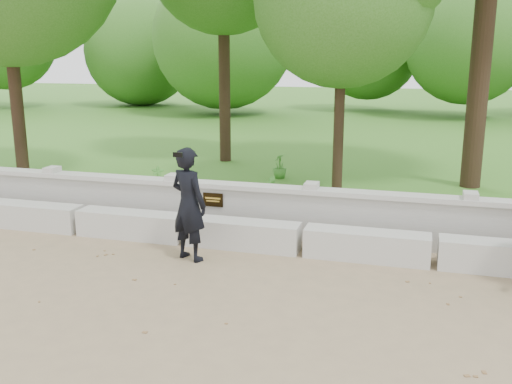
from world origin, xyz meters
The scene contains 8 objects.
ground centered at (0.00, 0.00, 0.00)m, with size 80.00×80.00×0.00m, color #957D5B.
lawn centered at (0.00, 14.00, 0.12)m, with size 40.00×22.00×0.25m, color #3A6F22.
concrete_bench centered at (0.00, 1.90, 0.22)m, with size 11.90×0.45×0.45m.
parapet_wall centered at (0.00, 2.60, 0.46)m, with size 12.50×0.35×0.90m.
man_main centered at (0.39, 1.17, 0.87)m, with size 0.75×0.70×1.74m.
shrub_a centered at (-1.64, 4.32, 0.51)m, with size 0.27×0.18×0.51m, color #3E802B.
shrub_b centered at (0.95, 3.81, 0.52)m, with size 0.30×0.24×0.55m, color #3E802B.
shrub_d centered at (0.57, 6.22, 0.54)m, with size 0.33×0.29×0.59m, color #3E802B.
Camera 1 is at (3.66, -6.55, 3.05)m, focal length 40.00 mm.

